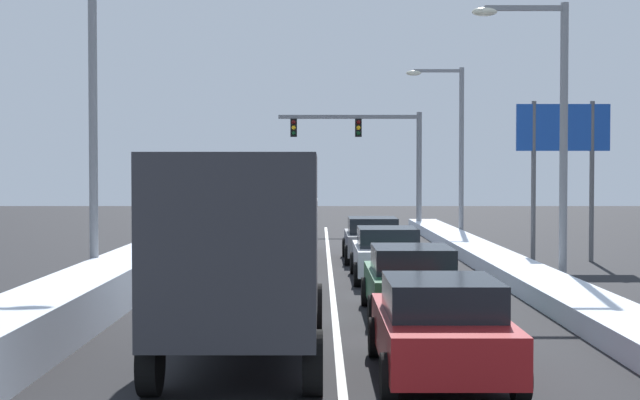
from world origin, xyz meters
TOP-DOWN VIEW (x-y plane):
  - ground_plane at (0.00, 17.37)m, footprint 120.00×120.00m
  - lane_stripe_between_right_lane_and_center_lane at (-0.00, 21.71)m, footprint 0.14×47.77m
  - snow_bank_right_shoulder at (5.30, 21.71)m, footprint 1.49×47.77m
  - snow_bank_left_shoulder at (-5.30, 21.71)m, footprint 1.52×47.77m
  - sedan_red_right_lane_nearest at (1.50, 7.60)m, footprint 2.00×4.50m
  - sedan_green_right_lane_second at (1.64, 13.59)m, footprint 2.00×4.50m
  - sedan_white_right_lane_third at (1.59, 20.39)m, footprint 2.00×4.50m
  - sedan_gray_right_lane_fourth at (1.49, 26.17)m, footprint 2.00×4.50m
  - box_truck_center_lane_nearest at (-1.54, 8.83)m, footprint 2.53×7.20m
  - sedan_black_center_lane_second at (-1.51, 16.66)m, footprint 2.00×4.50m
  - sedan_charcoal_center_lane_third at (-1.72, 23.57)m, footprint 2.00×4.50m
  - sedan_navy_center_lane_fourth at (-1.53, 29.54)m, footprint 2.00×4.50m
  - traffic_light_gantry at (2.57, 43.42)m, footprint 7.54×0.47m
  - street_lamp_right_near at (5.37, 10.86)m, footprint 2.66×0.36m
  - street_lamp_right_mid at (6.02, 19.54)m, footprint 2.66×0.36m
  - street_lamp_right_far at (5.78, 36.91)m, footprint 2.66×0.36m
  - street_lamp_left_mid at (-5.72, 17.41)m, footprint 2.66×0.36m
  - roadside_sign_right at (8.01, 25.94)m, footprint 3.20×0.16m

SIDE VIEW (x-z plane):
  - ground_plane at x=0.00m, z-range 0.00..0.00m
  - lane_stripe_between_right_lane_and_center_lane at x=0.00m, z-range 0.00..0.01m
  - snow_bank_right_shoulder at x=5.30m, z-range 0.00..0.47m
  - snow_bank_left_shoulder at x=-5.30m, z-range 0.00..0.92m
  - sedan_red_right_lane_nearest at x=1.50m, z-range 0.01..1.52m
  - sedan_green_right_lane_second at x=1.64m, z-range 0.01..1.52m
  - sedan_white_right_lane_third at x=1.59m, z-range 0.01..1.52m
  - sedan_gray_right_lane_fourth at x=1.49m, z-range 0.01..1.52m
  - sedan_black_center_lane_second at x=-1.51m, z-range 0.01..1.52m
  - sedan_charcoal_center_lane_third at x=-1.72m, z-range 0.01..1.52m
  - sedan_navy_center_lane_fourth at x=-1.53m, z-range 0.01..1.52m
  - box_truck_center_lane_nearest at x=-1.54m, z-range 0.22..3.58m
  - roadside_sign_right at x=8.01m, z-range 1.27..6.77m
  - traffic_light_gantry at x=2.57m, z-range 1.40..7.60m
  - street_lamp_right_near at x=5.37m, z-range 0.79..8.51m
  - street_lamp_right_mid at x=6.02m, z-range 0.79..8.52m
  - street_lamp_right_far at x=5.78m, z-range 0.80..8.63m
  - street_lamp_left_mid at x=-5.72m, z-range 0.83..9.84m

